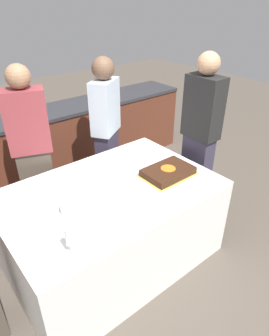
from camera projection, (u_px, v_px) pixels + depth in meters
The scene contains 11 objects.
ground_plane at pixel (113, 256), 2.83m from camera, with size 14.00×14.00×0.00m, color brown.
back_counter at pixel (34, 151), 3.70m from camera, with size 4.40×0.58×0.92m.
dining_table at pixel (112, 225), 2.63m from camera, with size 1.75×1.15×0.77m.
cake at pixel (168, 172), 2.61m from camera, with size 0.47×0.33×0.07m.
plate_stack at pixel (74, 207), 2.17m from camera, with size 0.19×0.19×0.07m.
wine_glass at pixel (69, 237), 1.78m from camera, with size 0.06×0.06×0.19m.
side_plate_near_cake at pixel (149, 161), 2.83m from camera, with size 0.17×0.17×0.00m.
utensil_pile at pixel (133, 220), 2.09m from camera, with size 0.13×0.12×0.02m.
person_cutting_cake at pixel (106, 132), 3.20m from camera, with size 0.40×0.36×1.64m.
person_seated_right at pixel (200, 138), 2.96m from camera, with size 0.21×0.35×1.72m.
person_standing_back at pixel (33, 154), 2.75m from camera, with size 0.41×0.31×1.67m.
Camera 1 is at (-1.12, -1.69, 2.15)m, focal length 32.00 mm.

